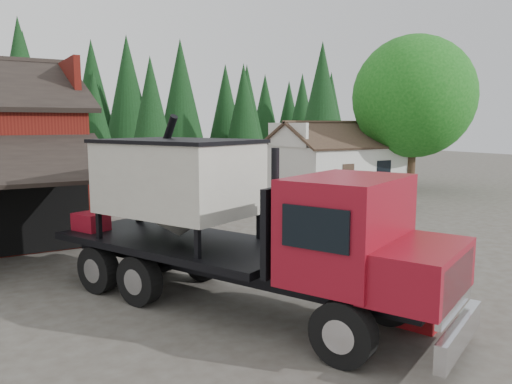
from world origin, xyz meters
TOP-DOWN VIEW (x-y plane):
  - ground at (0.00, 0.00)m, footprint 120.00×120.00m
  - farmhouse at (13.00, 13.00)m, footprint 8.60×6.42m
  - deciduous_tree at (17.01, 9.97)m, footprint 8.00×8.00m
  - conifer_backdrop at (0.00, 42.00)m, footprint 76.00×16.00m
  - near_pine_b at (6.00, 30.00)m, footprint 3.96×3.96m
  - near_pine_c at (22.00, 26.00)m, footprint 4.84×4.84m
  - near_pine_d at (-4.00, 34.00)m, footprint 5.28×5.28m
  - feed_truck at (-3.51, -2.97)m, footprint 6.77×10.66m
  - silver_car at (9.20, 5.36)m, footprint 6.28×4.88m
  - equip_box at (-0.61, -6.00)m, footprint 1.03×1.27m

SIDE VIEW (x-z plane):
  - ground at x=0.00m, z-range 0.00..0.00m
  - conifer_backdrop at x=0.00m, z-range -8.00..8.00m
  - equip_box at x=-0.61m, z-range 0.00..0.60m
  - silver_car at x=9.20m, z-range 0.00..1.59m
  - farmhouse at x=13.00m, z-range -0.66..3.99m
  - feed_truck at x=-3.51m, z-range -0.15..4.56m
  - near_pine_b at x=6.00m, z-range 0.69..11.09m
  - deciduous_tree at x=17.01m, z-range 0.81..11.01m
  - near_pine_c at x=22.00m, z-range 0.69..13.09m
  - near_pine_d at x=-4.00m, z-range 0.69..14.09m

